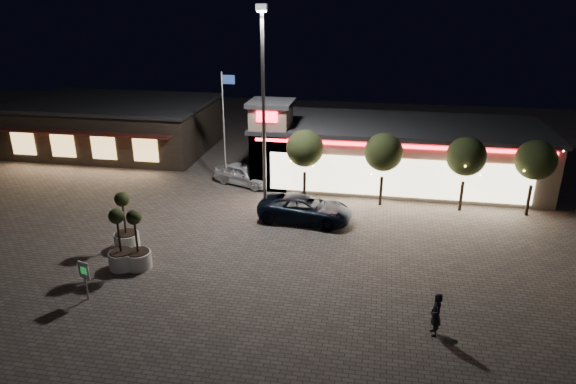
% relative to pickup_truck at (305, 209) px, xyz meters
% --- Properties ---
extents(ground, '(90.00, 90.00, 0.00)m').
position_rel_pickup_truck_xyz_m(ground, '(-4.56, -7.67, -0.78)').
color(ground, '#665C53').
rests_on(ground, ground).
extents(retail_building, '(20.40, 8.40, 6.10)m').
position_rel_pickup_truck_xyz_m(retail_building, '(4.95, 8.15, 1.43)').
color(retail_building, gray).
rests_on(retail_building, ground).
extents(restaurant_building, '(16.40, 11.00, 4.30)m').
position_rel_pickup_truck_xyz_m(restaurant_building, '(-18.56, 12.31, 1.38)').
color(restaurant_building, '#382D23').
rests_on(restaurant_building, ground).
extents(floodlight_pole, '(0.60, 0.40, 12.38)m').
position_rel_pickup_truck_xyz_m(floodlight_pole, '(-2.56, 0.33, 6.24)').
color(floodlight_pole, gray).
rests_on(floodlight_pole, ground).
extents(flagpole, '(0.95, 0.10, 8.00)m').
position_rel_pickup_truck_xyz_m(flagpole, '(-6.46, 5.33, 3.96)').
color(flagpole, white).
rests_on(flagpole, ground).
extents(string_tree_a, '(2.42, 2.42, 4.79)m').
position_rel_pickup_truck_xyz_m(string_tree_a, '(-0.56, 3.33, 2.78)').
color(string_tree_a, '#332319').
rests_on(string_tree_a, ground).
extents(string_tree_b, '(2.42, 2.42, 4.79)m').
position_rel_pickup_truck_xyz_m(string_tree_b, '(4.44, 3.33, 2.78)').
color(string_tree_b, '#332319').
rests_on(string_tree_b, ground).
extents(string_tree_c, '(2.42, 2.42, 4.79)m').
position_rel_pickup_truck_xyz_m(string_tree_c, '(9.44, 3.33, 2.78)').
color(string_tree_c, '#332319').
rests_on(string_tree_c, ground).
extents(string_tree_d, '(2.42, 2.42, 4.79)m').
position_rel_pickup_truck_xyz_m(string_tree_d, '(13.44, 3.33, 2.78)').
color(string_tree_d, '#332319').
rests_on(string_tree_d, ground).
extents(pickup_truck, '(5.86, 3.13, 1.57)m').
position_rel_pickup_truck_xyz_m(pickup_truck, '(0.00, 0.00, 0.00)').
color(pickup_truck, black).
rests_on(pickup_truck, ground).
extents(white_sedan, '(4.82, 3.28, 1.52)m').
position_rel_pickup_truck_xyz_m(white_sedan, '(-5.29, 5.51, -0.02)').
color(white_sedan, silver).
rests_on(white_sedan, ground).
extents(pedestrian, '(0.55, 0.74, 1.84)m').
position_rel_pickup_truck_xyz_m(pedestrian, '(6.76, -10.12, 0.14)').
color(pedestrian, black).
rests_on(pedestrian, ground).
extents(dog, '(0.52, 0.34, 0.28)m').
position_rel_pickup_truck_xyz_m(dog, '(7.35, -10.86, -0.50)').
color(dog, '#59514C').
rests_on(dog, ground).
extents(planter_left, '(1.32, 1.32, 3.25)m').
position_rel_pickup_truck_xyz_m(planter_left, '(-8.92, -5.33, 0.22)').
color(planter_left, silver).
rests_on(planter_left, ground).
extents(planter_mid, '(1.27, 1.27, 3.13)m').
position_rel_pickup_truck_xyz_m(planter_mid, '(-7.37, -7.15, 0.18)').
color(planter_mid, silver).
rests_on(planter_mid, ground).
extents(planter_right, '(1.31, 1.31, 3.22)m').
position_rel_pickup_truck_xyz_m(planter_right, '(-8.18, -7.33, 0.21)').
color(planter_right, silver).
rests_on(planter_right, ground).
extents(valet_sign, '(0.61, 0.24, 1.88)m').
position_rel_pickup_truck_xyz_m(valet_sign, '(-8.37, -10.27, 0.53)').
color(valet_sign, gray).
rests_on(valet_sign, ground).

